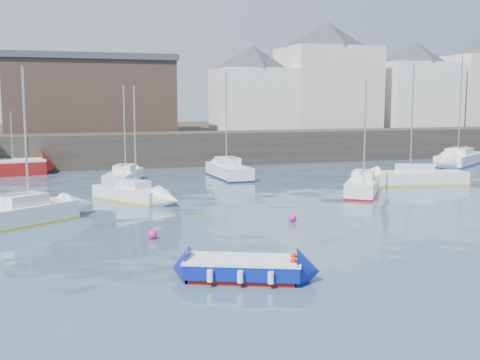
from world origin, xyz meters
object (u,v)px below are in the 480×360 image
object	(u,v)px
blue_dinghy	(243,268)
buoy_far	(108,191)
sailboat_a	(19,214)
sailboat_d	(418,177)
sailboat_g	(460,159)
buoy_mid	(293,221)
buoy_near	(153,239)
sailboat_b	(131,193)
sailboat_h	(124,176)
sailboat_f	(229,171)
sailboat_c	(363,186)

from	to	relation	value
blue_dinghy	buoy_far	distance (m)	21.65
sailboat_a	buoy_far	size ratio (longest dim) A/B	16.87
sailboat_d	sailboat_g	size ratio (longest dim) A/B	0.85
sailboat_d	buoy_mid	bearing A→B (deg)	-145.20
sailboat_g	buoy_near	world-z (taller)	sailboat_g
sailboat_b	sailboat_h	world-z (taller)	sailboat_h
sailboat_h	buoy_near	size ratio (longest dim) A/B	16.86
sailboat_h	buoy_near	xyz separation A→B (m)	(-1.11, -18.80, -0.46)
buoy_near	buoy_mid	bearing A→B (deg)	13.06
sailboat_a	sailboat_f	distance (m)	20.30
sailboat_c	buoy_near	distance (m)	16.98
sailboat_d	sailboat_g	xyz separation A→B (m)	(11.51, 10.20, 0.05)
buoy_far	buoy_mid	bearing A→B (deg)	-59.13
sailboat_a	sailboat_b	xyz separation A→B (m)	(6.10, 5.65, -0.09)
sailboat_c	buoy_near	bearing A→B (deg)	-151.03
sailboat_a	sailboat_f	xyz separation A→B (m)	(14.76, 13.94, 0.04)
sailboat_f	buoy_near	world-z (taller)	sailboat_f
buoy_near	sailboat_h	bearing A→B (deg)	86.62
sailboat_a	buoy_far	distance (m)	11.01
sailboat_d	buoy_mid	size ratio (longest dim) A/B	21.58
sailboat_b	buoy_mid	bearing A→B (deg)	-52.63
blue_dinghy	sailboat_d	size ratio (longest dim) A/B	0.49
sailboat_a	sailboat_c	world-z (taller)	sailboat_a
sailboat_d	buoy_far	xyz separation A→B (m)	(-21.50, 3.37, -0.52)
sailboat_f	buoy_far	world-z (taller)	sailboat_f
sailboat_c	buoy_mid	distance (m)	10.02
sailboat_b	buoy_near	world-z (taller)	sailboat_b
sailboat_a	sailboat_c	size ratio (longest dim) A/B	1.05
sailboat_a	sailboat_g	xyz separation A→B (m)	(38.15, 16.56, 0.04)
blue_dinghy	buoy_mid	xyz separation A→B (m)	(5.42, 8.59, -0.41)
buoy_near	sailboat_g	bearing A→B (deg)	33.39
sailboat_a	sailboat_c	distance (m)	20.72
blue_dinghy	sailboat_d	bearing A→B (deg)	43.42
blue_dinghy	buoy_near	size ratio (longest dim) A/B	10.03
sailboat_b	buoy_near	size ratio (longest dim) A/B	16.29
sailboat_c	buoy_near	world-z (taller)	sailboat_c
sailboat_b	sailboat_c	xyz separation A→B (m)	(14.35, -2.33, 0.10)
sailboat_g	buoy_near	size ratio (longest dim) A/B	23.92
sailboat_c	sailboat_h	distance (m)	17.34
sailboat_c	buoy_mid	world-z (taller)	sailboat_c
sailboat_d	buoy_near	size ratio (longest dim) A/B	20.34
sailboat_d	sailboat_f	bearing A→B (deg)	147.44
blue_dinghy	buoy_mid	bearing A→B (deg)	57.74
sailboat_f	buoy_mid	xyz separation A→B (m)	(-1.89, -17.15, -0.57)
sailboat_d	blue_dinghy	bearing A→B (deg)	-136.58
sailboat_c	sailboat_f	xyz separation A→B (m)	(-5.69, 10.62, 0.02)
sailboat_b	sailboat_f	bearing A→B (deg)	43.74
sailboat_a	sailboat_f	size ratio (longest dim) A/B	0.93
blue_dinghy	sailboat_a	xyz separation A→B (m)	(-7.45, 11.80, 0.12)
buoy_mid	buoy_near	bearing A→B (deg)	-166.94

